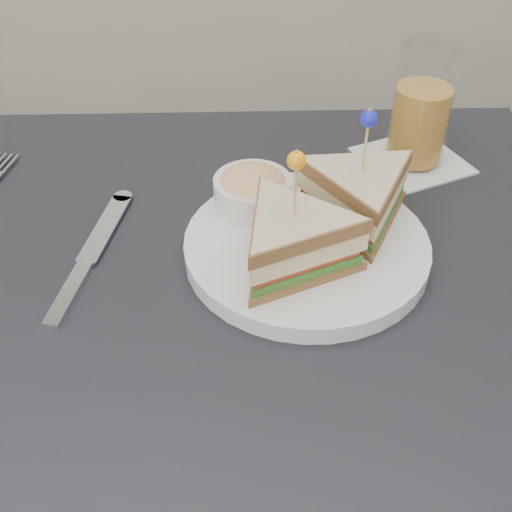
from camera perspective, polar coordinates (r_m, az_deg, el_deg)
The scene contains 4 objects.
table at distance 0.70m, azimuth -0.80°, elevation -8.45°, with size 0.80×0.80×0.75m.
plate_meal at distance 0.68m, azimuth 5.23°, elevation 3.09°, with size 0.31×0.29×0.16m.
cutlery_knife at distance 0.71m, azimuth -14.64°, elevation -0.11°, with size 0.06×0.23×0.01m.
drink_set at distance 0.84m, azimuth 14.41°, elevation 12.15°, with size 0.16×0.16×0.16m.
Camera 1 is at (-0.00, -0.46, 1.20)m, focal length 45.00 mm.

